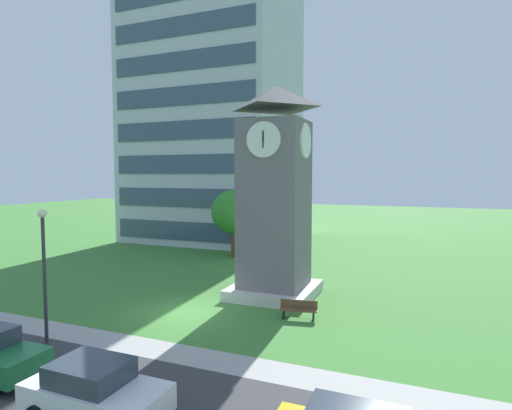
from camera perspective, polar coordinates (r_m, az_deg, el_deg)
name	(u,v)px	position (r m, az deg, el deg)	size (l,w,h in m)	color
ground_plane	(186,312)	(22.08, -9.53, -14.31)	(160.00, 160.00, 0.00)	#3D7A33
street_asphalt	(38,397)	(15.91, -27.72, -22.27)	(120.00, 7.20, 0.01)	#38383A
kerb_strip	(130,344)	(18.77, -16.87, -17.81)	(120.00, 1.60, 0.01)	#9E9E99
office_building	(214,106)	(46.39, -5.83, 13.32)	(16.36, 12.87, 28.80)	#B7BCC6
clock_tower	(275,202)	(23.72, 2.59, 0.36)	(4.67, 4.67, 11.96)	slate
park_bench	(299,309)	(20.86, 5.87, -14.05)	(1.86, 0.82, 0.88)	brown
street_lamp	(44,260)	(19.16, -27.09, -6.76)	(0.36, 0.36, 5.59)	#333338
tree_near_tower	(233,212)	(35.15, -3.13, -0.95)	(3.73, 3.73, 5.75)	#513823
parked_car_white	(95,391)	(13.65, -21.22, -22.70)	(4.13, 2.04, 1.69)	silver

